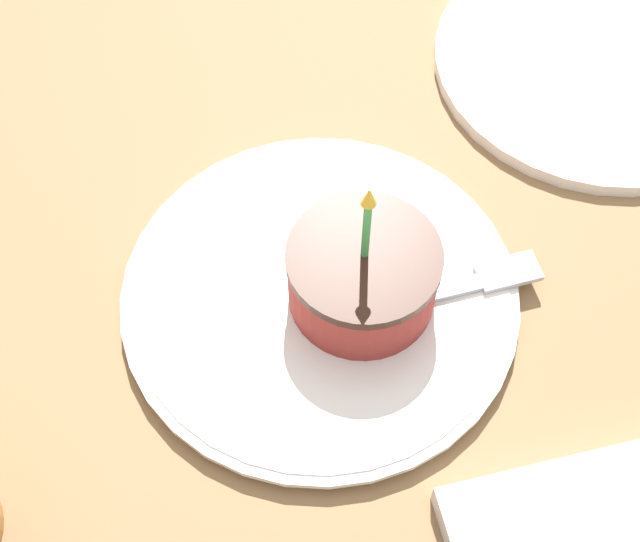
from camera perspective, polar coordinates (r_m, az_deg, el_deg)
name	(u,v)px	position (r m, az deg, el deg)	size (l,w,h in m)	color
ground_plane	(309,345)	(0.65, -0.68, -4.74)	(2.40, 2.40, 0.04)	olive
plate	(320,295)	(0.63, 0.00, -1.56)	(0.28, 0.28, 0.01)	white
cake_slice	(363,275)	(0.60, 2.76, -0.28)	(0.10, 0.10, 0.12)	#99332D
fork	(442,288)	(0.63, 7.84, -1.06)	(0.03, 0.17, 0.00)	#B2B2B7
side_plate	(598,61)	(0.81, 17.38, 12.70)	(0.28, 0.28, 0.01)	white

